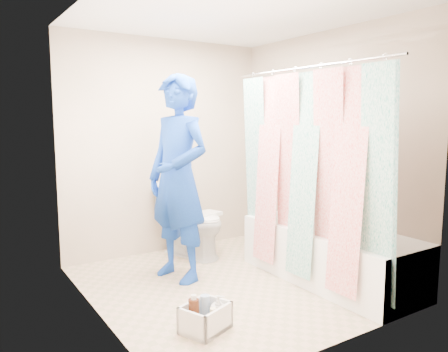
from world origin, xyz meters
TOP-DOWN VIEW (x-y plane):
  - floor at (0.00, 0.00)m, footprint 2.60×2.60m
  - ceiling at (0.00, 0.00)m, footprint 2.40×2.60m
  - wall_back at (0.00, 1.30)m, footprint 2.40×0.02m
  - wall_front at (0.00, -1.30)m, footprint 2.40×0.02m
  - wall_left at (-1.20, 0.00)m, footprint 0.02×2.60m
  - wall_right at (1.20, 0.00)m, footprint 0.02×2.60m
  - bathtub at (0.85, -0.43)m, footprint 0.70×1.75m
  - curtain_rod at (0.52, -0.43)m, footprint 0.02×1.90m
  - shower_curtain at (0.52, -0.43)m, footprint 0.06×1.75m
  - toilet at (0.13, 0.94)m, footprint 0.65×0.88m
  - tank_lid at (0.17, 0.81)m, footprint 0.53×0.34m
  - tank_internals at (0.03, 1.13)m, footprint 0.19×0.09m
  - plumber at (-0.31, 0.40)m, footprint 0.64×0.80m
  - cleaning_caddy at (-0.62, -0.65)m, footprint 0.40×0.36m

SIDE VIEW (x-z plane):
  - floor at x=0.00m, z-range 0.00..0.00m
  - cleaning_caddy at x=-0.62m, z-range -0.03..0.22m
  - bathtub at x=0.85m, z-range 0.02..0.52m
  - toilet at x=0.13m, z-range 0.00..0.81m
  - tank_lid at x=0.17m, z-range 0.45..0.49m
  - tank_internals at x=0.03m, z-range 0.66..0.93m
  - plumber at x=-0.31m, z-range 0.00..1.93m
  - shower_curtain at x=0.52m, z-range 0.12..1.92m
  - wall_back at x=0.00m, z-range 0.00..2.40m
  - wall_front at x=0.00m, z-range 0.00..2.40m
  - wall_left at x=-1.20m, z-range 0.00..2.40m
  - wall_right at x=1.20m, z-range 0.00..2.40m
  - curtain_rod at x=0.52m, z-range 1.94..1.96m
  - ceiling at x=0.00m, z-range 2.39..2.41m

